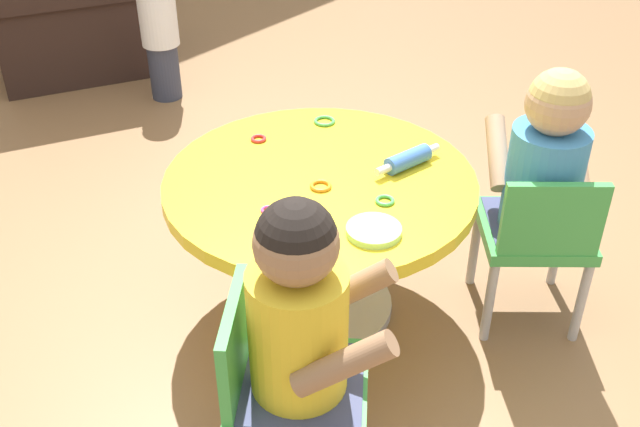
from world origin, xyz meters
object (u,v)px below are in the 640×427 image
object	(u,v)px
child_chair_right	(537,235)
rolling_pin	(408,159)
armchair_dark	(64,7)
toddler_standing	(159,23)
craft_table	(320,213)
craft_scissors	(278,213)
seated_child_right	(547,158)
seated_child_left	(300,309)
child_chair_left	(284,386)

from	to	relation	value
child_chair_right	rolling_pin	size ratio (longest dim) A/B	2.34
armchair_dark	toddler_standing	bearing A→B (deg)	-83.98
craft_table	toddler_standing	xyz separation A→B (m)	(0.70, 1.52, 0.01)
armchair_dark	craft_scissors	distance (m)	2.34
craft_table	rolling_pin	distance (m)	0.29
armchair_dark	craft_table	bearing A→B (deg)	-106.30
rolling_pin	armchair_dark	bearing A→B (deg)	79.52
seated_child_right	rolling_pin	bearing A→B (deg)	120.48
craft_table	seated_child_right	size ratio (longest dim) A/B	1.70
seated_child_left	seated_child_right	world-z (taller)	same
seated_child_right	child_chair_right	bearing A→B (deg)	-140.68
rolling_pin	craft_scissors	bearing A→B (deg)	163.20
rolling_pin	craft_scissors	size ratio (longest dim) A/B	1.61
child_chair_left	toddler_standing	world-z (taller)	toddler_standing
seated_child_left	armchair_dark	bearing A→B (deg)	65.87
child_chair_right	armchair_dark	size ratio (longest dim) A/B	0.56
armchair_dark	toddler_standing	world-z (taller)	armchair_dark
child_chair_right	craft_scissors	bearing A→B (deg)	140.26
child_chair_left	toddler_standing	distance (m)	2.21
child_chair_left	rolling_pin	world-z (taller)	child_chair_left
craft_table	seated_child_left	xyz separation A→B (m)	(-0.50, -0.36, 0.18)
armchair_dark	craft_scissors	size ratio (longest dim) A/B	6.73
craft_table	rolling_pin	xyz separation A→B (m)	(0.20, -0.15, 0.14)
toddler_standing	craft_scissors	size ratio (longest dim) A/B	4.72
seated_child_left	seated_child_right	xyz separation A→B (m)	(0.89, -0.11, 0.00)
seated_child_left	craft_table	bearing A→B (deg)	35.97
toddler_standing	craft_scissors	world-z (taller)	toddler_standing
craft_table	craft_scissors	distance (m)	0.24
craft_table	child_chair_right	distance (m)	0.62
child_chair_left	craft_scissors	xyz separation A→B (m)	(0.32, 0.30, 0.17)
craft_table	seated_child_left	distance (m)	0.64
armchair_dark	seated_child_right	bearing A→B (deg)	-95.16
seated_child_left	craft_scissors	xyz separation A→B (m)	(0.29, 0.33, -0.06)
seated_child_left	child_chair_right	world-z (taller)	seated_child_left
rolling_pin	child_chair_left	bearing A→B (deg)	-166.22
armchair_dark	child_chair_right	bearing A→B (deg)	-95.78
armchair_dark	toddler_standing	size ratio (longest dim) A/B	1.43
child_chair_right	armchair_dark	distance (m)	2.66
child_chair_left	seated_child_left	world-z (taller)	seated_child_left
toddler_standing	rolling_pin	distance (m)	1.75
seated_child_right	seated_child_left	bearing A→B (deg)	172.89
seated_child_left	armchair_dark	distance (m)	2.76
toddler_standing	rolling_pin	world-z (taller)	toddler_standing
toddler_standing	child_chair_left	bearing A→B (deg)	-123.35
toddler_standing	seated_child_right	bearing A→B (deg)	-98.69
seated_child_left	toddler_standing	xyz separation A→B (m)	(1.19, 1.88, -0.17)
seated_child_right	rolling_pin	distance (m)	0.37
craft_table	craft_scissors	xyz separation A→B (m)	(-0.20, -0.03, 0.12)
child_chair_left	seated_child_left	bearing A→B (deg)	-54.51
craft_scissors	seated_child_left	bearing A→B (deg)	-131.53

